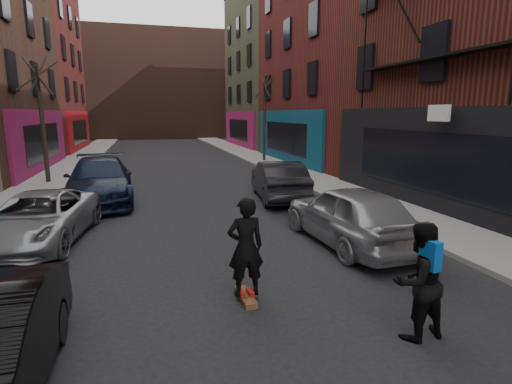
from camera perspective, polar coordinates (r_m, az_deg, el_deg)
sidewalk_left at (r=32.95m, az=-23.39°, el=4.62°), size 2.50×84.00×0.13m
sidewalk_right at (r=33.59m, az=-1.70°, el=5.63°), size 2.50×84.00×0.13m
buildings_right at (r=24.39m, az=25.34°, el=21.27°), size 12.00×56.00×16.00m
building_far at (r=58.62m, az=-14.22°, el=14.44°), size 40.00×10.00×14.00m
tree_left_far at (r=20.97m, az=-28.32°, el=10.09°), size 2.00×2.00×6.50m
tree_right_far at (r=27.63m, az=1.18°, el=11.64°), size 2.00×2.00×6.80m
parked_left_far at (r=11.67m, az=-28.65°, el=-3.32°), size 2.76×4.90×1.29m
parked_left_end at (r=16.08m, az=-21.42°, el=1.56°), size 2.63×5.80×1.65m
parked_right_far at (r=10.38m, az=13.27°, el=-3.15°), size 2.06×4.64×1.55m
parked_right_end at (r=15.48m, az=3.22°, el=1.69°), size 2.17×4.72×1.50m
skateboard at (r=7.40m, az=-1.46°, el=-14.78°), size 0.25×0.81×0.10m
skateboarder at (r=7.04m, az=-1.50°, el=-7.88°), size 0.66×0.45×1.78m
pedestrian at (r=6.41m, az=22.21°, el=-11.66°), size 0.91×0.74×1.76m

